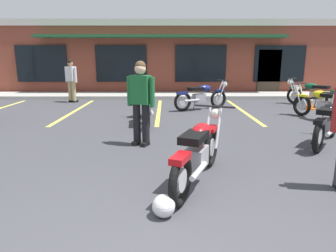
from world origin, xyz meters
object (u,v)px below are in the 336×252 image
(motorcycle_foreground_classic, at_px, (199,151))
(motorcycle_green_cafe_racer, at_px, (328,122))
(person_by_back_row, at_px, (71,78))
(traffic_cone, at_px, (310,102))
(motorcycle_silver_naked, at_px, (146,103))
(motorcycle_black_cruiser, at_px, (202,96))
(helmet_on_pavement, at_px, (164,206))
(motorcycle_blue_standard, at_px, (323,104))
(motorcycle_red_sportbike, at_px, (314,94))
(person_near_building, at_px, (141,98))

(motorcycle_foreground_classic, xyz_separation_m, motorcycle_green_cafe_racer, (2.82, 1.91, 0.00))
(person_by_back_row, xyz_separation_m, traffic_cone, (8.64, -1.69, -0.69))
(motorcycle_silver_naked, xyz_separation_m, traffic_cone, (5.48, 2.11, -0.27))
(motorcycle_black_cruiser, xyz_separation_m, helmet_on_pavement, (-1.24, -7.05, -0.33))
(motorcycle_green_cafe_racer, distance_m, traffic_cone, 4.55)
(motorcycle_black_cruiser, height_order, motorcycle_silver_naked, same)
(person_by_back_row, bearing_deg, motorcycle_blue_standard, -23.53)
(motorcycle_red_sportbike, xyz_separation_m, traffic_cone, (-0.42, -0.63, -0.20))
(motorcycle_green_cafe_racer, bearing_deg, motorcycle_red_sportbike, 67.01)
(motorcycle_blue_standard, bearing_deg, helmet_on_pavement, -130.16)
(motorcycle_foreground_classic, distance_m, traffic_cone, 7.60)
(motorcycle_black_cruiser, bearing_deg, person_near_building, -112.01)
(motorcycle_red_sportbike, distance_m, motorcycle_silver_naked, 6.50)
(motorcycle_red_sportbike, xyz_separation_m, motorcycle_black_cruiser, (-4.13, -0.68, 0.00))
(motorcycle_black_cruiser, bearing_deg, person_by_back_row, 160.53)
(motorcycle_blue_standard, xyz_separation_m, motorcycle_green_cafe_racer, (-1.13, -2.39, 0.00))
(motorcycle_black_cruiser, relative_size, person_near_building, 1.16)
(motorcycle_foreground_classic, distance_m, motorcycle_black_cruiser, 6.15)
(motorcycle_silver_naked, height_order, helmet_on_pavement, motorcycle_silver_naked)
(motorcycle_black_cruiser, relative_size, helmet_on_pavement, 7.46)
(motorcycle_silver_naked, distance_m, motorcycle_green_cafe_racer, 4.39)
(person_by_back_row, relative_size, person_near_building, 1.00)
(helmet_on_pavement, bearing_deg, person_near_building, 99.46)
(motorcycle_blue_standard, relative_size, person_by_back_row, 1.17)
(motorcycle_red_sportbike, bearing_deg, traffic_cone, -123.68)
(motorcycle_black_cruiser, distance_m, helmet_on_pavement, 7.16)
(helmet_on_pavement, bearing_deg, motorcycle_blue_standard, 49.84)
(motorcycle_black_cruiser, distance_m, motorcycle_silver_naked, 2.71)
(motorcycle_green_cafe_racer, height_order, helmet_on_pavement, motorcycle_green_cafe_racer)
(person_near_building, bearing_deg, motorcycle_red_sportbike, 40.00)
(motorcycle_foreground_classic, height_order, helmet_on_pavement, motorcycle_foreground_classic)
(motorcycle_red_sportbike, distance_m, traffic_cone, 0.78)
(motorcycle_silver_naked, bearing_deg, motorcycle_green_cafe_racer, -29.02)
(motorcycle_foreground_classic, relative_size, motorcycle_silver_naked, 0.95)
(motorcycle_silver_naked, height_order, motorcycle_green_cafe_racer, same)
(helmet_on_pavement, bearing_deg, person_by_back_row, 112.76)
(motorcycle_blue_standard, height_order, helmet_on_pavement, motorcycle_blue_standard)
(motorcycle_foreground_classic, relative_size, motorcycle_black_cruiser, 1.03)
(helmet_on_pavement, bearing_deg, motorcycle_red_sportbike, 55.19)
(motorcycle_red_sportbike, height_order, helmet_on_pavement, motorcycle_red_sportbike)
(motorcycle_foreground_classic, bearing_deg, motorcycle_silver_naked, 104.10)
(motorcycle_blue_standard, height_order, motorcycle_green_cafe_racer, same)
(motorcycle_red_sportbike, bearing_deg, helmet_on_pavement, -124.81)
(motorcycle_foreground_classic, relative_size, motorcycle_green_cafe_racer, 1.13)
(motorcycle_foreground_classic, bearing_deg, person_near_building, 117.03)
(traffic_cone, bearing_deg, person_by_back_row, 168.91)
(motorcycle_red_sportbike, bearing_deg, motorcycle_foreground_classic, -125.79)
(motorcycle_green_cafe_racer, xyz_separation_m, person_near_building, (-3.78, -0.04, 0.49))
(person_near_building, distance_m, helmet_on_pavement, 2.98)
(motorcycle_red_sportbike, bearing_deg, person_by_back_row, 173.29)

